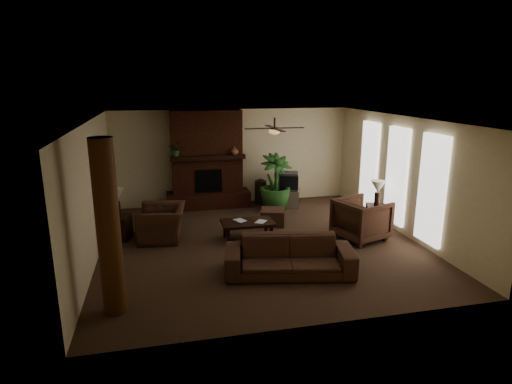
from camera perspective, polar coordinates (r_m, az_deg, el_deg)
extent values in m
plane|color=#4E3627|center=(9.82, 0.52, -6.80)|extent=(7.00, 7.00, 0.00)
plane|color=silver|center=(9.18, 0.56, 9.70)|extent=(7.00, 7.00, 0.00)
plane|color=beige|center=(12.77, -3.10, 4.73)|extent=(7.00, 0.00, 7.00)
plane|color=beige|center=(6.20, 8.09, -6.19)|extent=(7.00, 0.00, 7.00)
plane|color=beige|center=(9.27, -21.02, -0.02)|extent=(0.00, 7.00, 7.00)
plane|color=beige|center=(10.75, 19.03, 2.07)|extent=(0.00, 7.00, 7.00)
cube|color=#4F2215|center=(12.41, -6.56, 4.37)|extent=(2.00, 0.50, 2.80)
cube|color=#4F2215|center=(12.58, -6.35, -0.98)|extent=(2.40, 0.70, 0.45)
cube|color=black|center=(12.28, -6.34, 1.50)|extent=(0.75, 0.04, 0.65)
cube|color=black|center=(12.12, -6.42, 4.61)|extent=(2.10, 0.28, 0.12)
cube|color=white|center=(12.09, 14.87, 3.46)|extent=(0.08, 0.85, 2.35)
cube|color=white|center=(10.90, 18.24, 2.03)|extent=(0.08, 0.85, 2.35)
cube|color=white|center=(9.76, 22.40, 0.25)|extent=(0.08, 0.85, 2.35)
cylinder|color=brown|center=(6.90, -19.12, -4.67)|extent=(0.36, 0.36, 2.80)
cube|color=black|center=(11.07, -19.33, 0.53)|extent=(0.10, 1.00, 2.10)
cylinder|color=black|center=(9.58, 2.50, 9.17)|extent=(0.04, 0.04, 0.24)
cylinder|color=black|center=(9.59, 2.49, 8.46)|extent=(0.20, 0.20, 0.06)
ellipsoid|color=#F2BF72|center=(9.60, 2.49, 8.10)|extent=(0.26, 0.26, 0.14)
cube|color=black|center=(9.70, 4.80, 8.55)|extent=(0.55, 0.12, 0.01)
cube|color=black|center=(9.49, 0.14, 8.47)|extent=(0.55, 0.12, 0.01)
cube|color=black|center=(9.97, 1.88, 8.76)|extent=(0.12, 0.55, 0.01)
cube|color=black|center=(9.21, 3.15, 8.26)|extent=(0.12, 0.55, 0.01)
imported|color=#4C2F20|center=(8.19, 4.49, -7.76)|extent=(2.52, 1.18, 0.95)
imported|color=#4C2F20|center=(10.15, -12.45, -3.33)|extent=(0.91, 1.27, 1.04)
imported|color=#4C2F20|center=(10.18, 13.93, -3.30)|extent=(1.25, 1.29, 1.06)
cube|color=black|center=(9.92, -1.12, -4.12)|extent=(1.20, 0.70, 0.06)
cube|color=black|center=(9.68, -3.73, -5.99)|extent=(0.07, 0.07, 0.37)
cube|color=black|center=(9.87, 2.04, -5.55)|extent=(0.07, 0.07, 0.37)
cube|color=black|center=(10.14, -4.18, -5.02)|extent=(0.07, 0.07, 0.37)
cube|color=black|center=(10.33, 1.33, -4.62)|extent=(0.07, 0.07, 0.37)
cube|color=#4C2F20|center=(11.00, 2.24, -3.34)|extent=(0.75, 0.75, 0.40)
cube|color=#BBBBBD|center=(12.61, 3.81, -0.77)|extent=(0.96, 0.74, 0.50)
cube|color=#363638|center=(12.47, 4.08, 1.47)|extent=(0.77, 0.67, 0.52)
cube|color=black|center=(12.22, 4.44, 1.20)|extent=(0.51, 0.18, 0.40)
cylinder|color=#31271B|center=(12.80, 0.60, -0.03)|extent=(0.34, 0.34, 0.70)
sphere|color=#31271B|center=(12.74, 0.60, 1.05)|extent=(0.34, 0.34, 0.34)
imported|color=#2A5823|center=(12.14, 2.55, -0.37)|extent=(1.28, 1.79, 0.90)
cube|color=black|center=(10.47, -17.86, -4.56)|extent=(0.61, 0.61, 0.55)
cylinder|color=black|center=(10.37, -18.04, -2.14)|extent=(0.18, 0.18, 0.35)
cone|color=beige|center=(10.29, -18.18, -0.41)|extent=(0.45, 0.45, 0.30)
cube|color=black|center=(11.25, 15.76, -3.07)|extent=(0.65, 0.65, 0.55)
cylinder|color=black|center=(11.07, 15.88, -0.94)|extent=(0.15, 0.15, 0.35)
cone|color=beige|center=(10.99, 16.00, 0.69)|extent=(0.38, 0.38, 0.30)
imported|color=#2A5823|center=(12.03, -10.67, 5.46)|extent=(0.50, 0.52, 0.33)
imported|color=brown|center=(12.15, -2.87, 5.52)|extent=(0.25, 0.26, 0.22)
imported|color=#999999|center=(9.83, -2.67, -3.24)|extent=(0.21, 0.11, 0.29)
imported|color=#999999|center=(9.84, 0.08, -3.19)|extent=(0.19, 0.14, 0.29)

